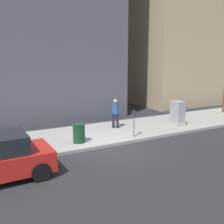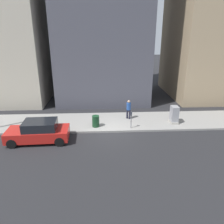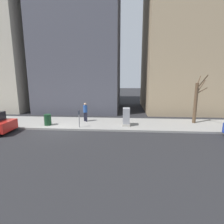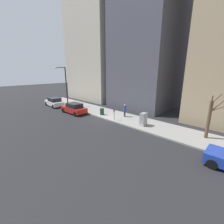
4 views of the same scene
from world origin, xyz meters
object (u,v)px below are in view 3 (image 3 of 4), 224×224
(bare_tree, at_px, (196,101))
(trash_bin, at_px, (48,120))
(pedestrian_near_meter, at_px, (85,111))
(office_tower_left, at_px, (188,22))
(parking_meter, at_px, (79,117))
(utility_box, at_px, (126,117))

(bare_tree, distance_m, trash_bin, 12.50)
(pedestrian_near_meter, relative_size, office_tower_left, 0.08)
(parking_meter, height_order, office_tower_left, office_tower_left)
(bare_tree, relative_size, pedestrian_near_meter, 2.45)
(parking_meter, distance_m, utility_box, 3.76)
(parking_meter, distance_m, bare_tree, 9.84)
(office_tower_left, bearing_deg, parking_meter, 132.52)
(bare_tree, height_order, trash_bin, bare_tree)
(parking_meter, relative_size, office_tower_left, 0.06)
(parking_meter, relative_size, trash_bin, 1.50)
(parking_meter, xyz_separation_m, bare_tree, (2.15, -9.55, 1.06))
(trash_bin, bearing_deg, utility_box, -86.43)
(utility_box, distance_m, office_tower_left, 15.11)
(utility_box, distance_m, bare_tree, 6.14)
(utility_box, distance_m, trash_bin, 6.43)
(pedestrian_near_meter, bearing_deg, office_tower_left, 73.86)
(utility_box, bearing_deg, parking_meter, 103.07)
(utility_box, xyz_separation_m, office_tower_left, (9.12, -7.21, 9.64))
(utility_box, height_order, bare_tree, bare_tree)
(bare_tree, bearing_deg, office_tower_left, -9.61)
(utility_box, relative_size, bare_tree, 0.35)
(utility_box, xyz_separation_m, bare_tree, (1.30, -5.89, 1.19))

